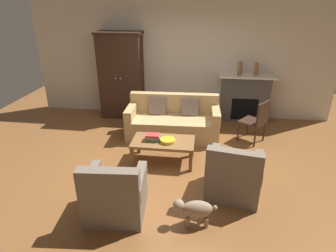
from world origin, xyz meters
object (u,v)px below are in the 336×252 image
(couch, at_px, (173,122))
(side_chair_wooden, at_px, (257,119))
(armoire, at_px, (121,76))
(fruit_bowl, at_px, (168,141))
(mantel_vase_bronze, at_px, (240,68))
(coffee_table, at_px, (163,143))
(mantel_vase_terracotta, at_px, (256,69))
(armchair_near_right, at_px, (234,176))
(armchair_near_left, at_px, (115,195))
(fireplace, at_px, (245,98))
(book_stack, at_px, (153,137))
(dog, at_px, (195,209))

(couch, height_order, side_chair_wooden, side_chair_wooden)
(armoire, relative_size, side_chair_wooden, 2.26)
(fruit_bowl, bearing_deg, couch, 91.80)
(mantel_vase_bronze, bearing_deg, coffee_table, -124.07)
(coffee_table, bearing_deg, mantel_vase_bronze, 55.93)
(mantel_vase_terracotta, relative_size, armchair_near_right, 0.32)
(coffee_table, height_order, side_chair_wooden, side_chair_wooden)
(couch, xyz_separation_m, armchair_near_left, (-0.48, -2.56, -0.00))
(side_chair_wooden, bearing_deg, fruit_bowl, -147.96)
(mantel_vase_bronze, xyz_separation_m, mantel_vase_terracotta, (0.36, 0.00, -0.00))
(fireplace, distance_m, book_stack, 2.83)
(armoire, bearing_deg, mantel_vase_terracotta, 1.10)
(book_stack, bearing_deg, couch, 78.25)
(couch, bearing_deg, mantel_vase_bronze, 37.02)
(mantel_vase_bronze, bearing_deg, armchair_near_left, -117.50)
(armoire, relative_size, coffee_table, 1.85)
(armchair_near_left, xyz_separation_m, dog, (1.07, -0.05, -0.07))
(coffee_table, relative_size, mantel_vase_bronze, 3.77)
(couch, height_order, dog, couch)
(armoire, relative_size, fruit_bowl, 7.59)
(mantel_vase_bronze, xyz_separation_m, side_chair_wooden, (0.30, -1.15, -0.75))
(mantel_vase_terracotta, bearing_deg, fruit_bowl, -128.19)
(mantel_vase_bronze, distance_m, armchair_near_right, 3.12)
(fireplace, distance_m, side_chair_wooden, 1.18)
(coffee_table, xyz_separation_m, dog, (0.63, -1.53, -0.12))
(fireplace, height_order, fruit_bowl, fireplace)
(book_stack, relative_size, mantel_vase_terracotta, 0.91)
(side_chair_wooden, bearing_deg, mantel_vase_terracotta, 87.08)
(side_chair_wooden, relative_size, dog, 1.58)
(fruit_bowl, xyz_separation_m, mantel_vase_bronze, (1.36, 2.19, 0.82))
(coffee_table, height_order, mantel_vase_terracotta, mantel_vase_terracotta)
(fireplace, bearing_deg, book_stack, -129.77)
(fruit_bowl, height_order, armchair_near_right, armchair_near_right)
(book_stack, xyz_separation_m, dog, (0.81, -1.52, -0.23))
(fireplace, xyz_separation_m, mantel_vase_terracotta, (0.18, -0.02, 0.70))
(armoire, xyz_separation_m, couch, (1.37, -1.00, -0.70))
(mantel_vase_bronze, relative_size, armchair_near_right, 0.33)
(fruit_bowl, bearing_deg, mantel_vase_terracotta, 51.81)
(fireplace, relative_size, mantel_vase_bronze, 4.32)
(armchair_near_right, distance_m, dog, 0.90)
(coffee_table, relative_size, dog, 1.93)
(fireplace, bearing_deg, mantel_vase_terracotta, -5.69)
(armchair_near_left, relative_size, armchair_near_right, 0.99)
(armoire, bearing_deg, fruit_bowl, -56.61)
(coffee_table, xyz_separation_m, book_stack, (-0.18, -0.01, 0.11))
(coffee_table, distance_m, mantel_vase_terracotta, 2.95)
(fruit_bowl, relative_size, mantel_vase_bronze, 0.92)
(dog, bearing_deg, armchair_near_left, 177.15)
(couch, bearing_deg, coffee_table, -92.72)
(fruit_bowl, xyz_separation_m, dog, (0.55, -1.48, -0.20))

